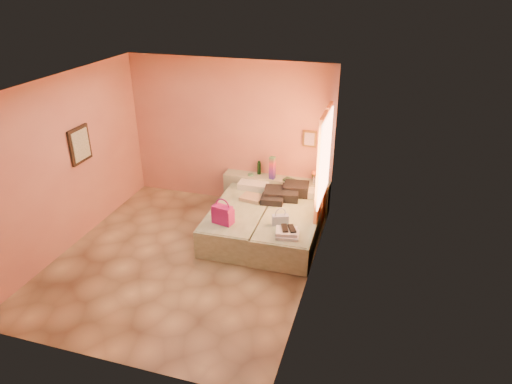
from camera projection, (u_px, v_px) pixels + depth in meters
The scene contains 16 objects.
ground at pixel (185, 258), 7.39m from camera, with size 4.50×4.50×0.00m, color tan.
room_walls at pixel (205, 144), 7.04m from camera, with size 4.02×4.51×2.81m.
headboard_ledge at pixel (276, 193), 8.81m from camera, with size 2.05×0.30×0.65m, color #9DA98A.
bed_left at pixel (241, 219), 8.03m from camera, with size 0.90×2.00×0.50m, color #ABC19B.
bed_right at pixel (291, 227), 7.80m from camera, with size 0.90×2.00×0.50m, color #ABC19B.
water_bottle at pixel (259, 168), 8.77m from camera, with size 0.07×0.07×0.26m, color #123218.
rainbow_box at pixel (272, 168), 8.54m from camera, with size 0.10×0.10×0.44m, color #AF156A.
small_dish at pixel (251, 175), 8.75m from camera, with size 0.12×0.12×0.03m, color #529767.
green_book at pixel (289, 180), 8.53m from camera, with size 0.20×0.15×0.03m, color #25452F.
flower_vase at pixel (317, 176), 8.39m from camera, with size 0.22×0.22×0.29m, color silver.
magenta_handbag at pixel (223, 214), 7.35m from camera, with size 0.33×0.19×0.31m, color #AF156A.
khaki_garment at pixel (252, 198), 8.16m from camera, with size 0.39×0.31×0.07m, color tan.
clothes_pile at pixel (285, 193), 8.19m from camera, with size 0.67×0.67×0.20m, color black.
blue_handbag at pixel (280, 220), 7.33m from camera, with size 0.26×0.11×0.17m, color #4671A9.
towel_stack at pixel (288, 234), 7.02m from camera, with size 0.35×0.30×0.10m, color white.
sandal_pair at pixel (288, 229), 7.04m from camera, with size 0.18×0.24×0.02m, color black.
Camera 1 is at (2.86, -5.58, 4.21)m, focal length 32.00 mm.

